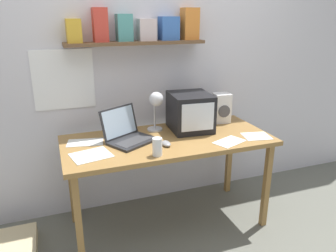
# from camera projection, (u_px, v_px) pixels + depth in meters

# --- Properties ---
(ground_plane) EXTENTS (12.00, 12.00, 0.00)m
(ground_plane) POSITION_uv_depth(u_px,v_px,m) (168.00, 222.00, 2.76)
(ground_plane) COLOR #64655B
(back_wall) EXTENTS (5.60, 0.24, 2.60)m
(back_wall) POSITION_uv_depth(u_px,v_px,m) (148.00, 59.00, 2.76)
(back_wall) COLOR silver
(back_wall) RESTS_ON ground_plane
(corner_desk) EXTENTS (1.59, 0.71, 0.76)m
(corner_desk) POSITION_uv_depth(u_px,v_px,m) (168.00, 146.00, 2.53)
(corner_desk) COLOR olive
(corner_desk) RESTS_ON ground_plane
(crt_monitor) EXTENTS (0.34, 0.38, 0.30)m
(crt_monitor) POSITION_uv_depth(u_px,v_px,m) (190.00, 112.00, 2.66)
(crt_monitor) COLOR black
(crt_monitor) RESTS_ON corner_desk
(laptop) EXTENTS (0.43, 0.41, 0.24)m
(laptop) POSITION_uv_depth(u_px,v_px,m) (127.00, 133.00, 2.45)
(laptop) COLOR #232326
(laptop) RESTS_ON corner_desk
(desk_lamp) EXTENTS (0.12, 0.18, 0.33)m
(desk_lamp) POSITION_uv_depth(u_px,v_px,m) (156.00, 104.00, 2.57)
(desk_lamp) COLOR silver
(desk_lamp) RESTS_ON corner_desk
(juice_glass) EXTENTS (0.07, 0.07, 0.12)m
(juice_glass) POSITION_uv_depth(u_px,v_px,m) (157.00, 148.00, 2.19)
(juice_glass) COLOR white
(juice_glass) RESTS_ON corner_desk
(space_heater) EXTENTS (0.16, 0.15, 0.26)m
(space_heater) POSITION_uv_depth(u_px,v_px,m) (221.00, 108.00, 2.86)
(space_heater) COLOR white
(space_heater) RESTS_ON corner_desk
(computer_mouse) EXTENTS (0.06, 0.11, 0.03)m
(computer_mouse) POSITION_uv_depth(u_px,v_px,m) (166.00, 144.00, 2.37)
(computer_mouse) COLOR gray
(computer_mouse) RESTS_ON corner_desk
(open_notebook) EXTENTS (0.29, 0.26, 0.00)m
(open_notebook) POSITION_uv_depth(u_px,v_px,m) (91.00, 155.00, 2.20)
(open_notebook) COLOR silver
(open_notebook) RESTS_ON corner_desk
(printed_handout) EXTENTS (0.27, 0.22, 0.00)m
(printed_handout) POSITION_uv_depth(u_px,v_px,m) (229.00, 142.00, 2.44)
(printed_handout) COLOR white
(printed_handout) RESTS_ON corner_desk
(loose_paper_near_laptop) EXTENTS (0.23, 0.21, 0.00)m
(loose_paper_near_laptop) POSITION_uv_depth(u_px,v_px,m) (256.00, 136.00, 2.55)
(loose_paper_near_laptop) COLOR white
(loose_paper_near_laptop) RESTS_ON corner_desk
(loose_paper_near_monitor) EXTENTS (0.29, 0.20, 0.00)m
(loose_paper_near_monitor) POSITION_uv_depth(u_px,v_px,m) (85.00, 142.00, 2.43)
(loose_paper_near_monitor) COLOR silver
(loose_paper_near_monitor) RESTS_ON corner_desk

